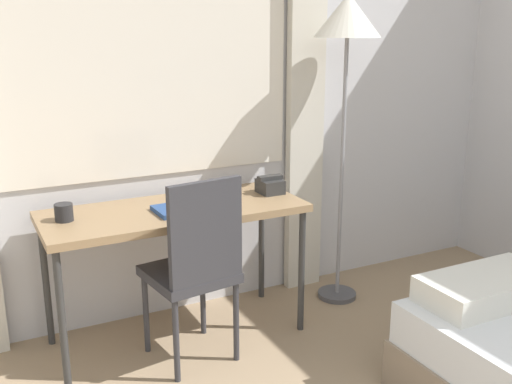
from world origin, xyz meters
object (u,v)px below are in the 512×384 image
(desk_chair, at_px, (196,262))
(telephone, at_px, (270,185))
(book, at_px, (180,209))
(desk, at_px, (175,219))
(standing_lamp, at_px, (347,34))
(mug, at_px, (64,212))

(desk_chair, xyz_separation_m, telephone, (0.58, 0.32, 0.24))
(book, bearing_deg, desk_chair, -92.20)
(desk, distance_m, standing_lamp, 1.42)
(desk, xyz_separation_m, mug, (-0.55, 0.04, 0.10))
(desk, relative_size, desk_chair, 1.39)
(desk, xyz_separation_m, standing_lamp, (1.07, 0.02, 0.93))
(desk, distance_m, desk_chair, 0.32)
(standing_lamp, bearing_deg, desk, -179.04)
(desk_chair, distance_m, book, 0.30)
(telephone, bearing_deg, book, -170.46)
(standing_lamp, relative_size, book, 6.97)
(mug, bearing_deg, desk_chair, -31.08)
(desk_chair, distance_m, mug, 0.68)
(desk_chair, height_order, telephone, desk_chair)
(standing_lamp, relative_size, telephone, 12.65)
(desk, xyz_separation_m, telephone, (0.58, 0.02, 0.10))
(standing_lamp, distance_m, book, 1.37)
(standing_lamp, distance_m, mug, 1.82)
(desk, relative_size, telephone, 9.38)
(desk, height_order, telephone, telephone)
(desk, distance_m, book, 0.10)
(desk_chair, bearing_deg, mug, 141.33)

